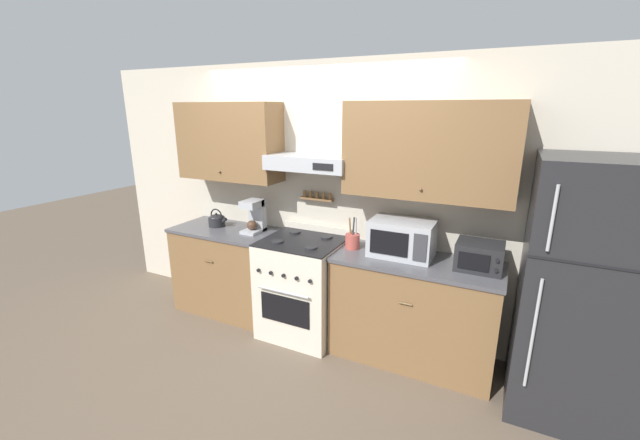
# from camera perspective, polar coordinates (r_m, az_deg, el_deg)

# --- Properties ---
(ground_plane) EXTENTS (16.00, 16.00, 0.00)m
(ground_plane) POSITION_cam_1_polar(r_m,az_deg,el_deg) (3.86, -4.35, -17.55)
(ground_plane) COLOR brown
(wall_back) EXTENTS (5.20, 0.46, 2.55)m
(wall_back) POSITION_cam_1_polar(r_m,az_deg,el_deg) (3.74, 0.35, 5.92)
(wall_back) COLOR beige
(wall_back) RESTS_ON ground_plane
(counter_left) EXTENTS (1.13, 0.62, 0.92)m
(counter_left) POSITION_cam_1_polar(r_m,az_deg,el_deg) (4.35, -13.04, -7.00)
(counter_left) COLOR brown
(counter_left) RESTS_ON ground_plane
(counter_right) EXTENTS (1.37, 0.62, 0.92)m
(counter_right) POSITION_cam_1_polar(r_m,az_deg,el_deg) (3.54, 13.39, -12.58)
(counter_right) COLOR brown
(counter_right) RESTS_ON ground_plane
(stove_range) EXTENTS (0.72, 0.71, 1.01)m
(stove_range) POSITION_cam_1_polar(r_m,az_deg,el_deg) (3.82, -2.49, -9.65)
(stove_range) COLOR beige
(stove_range) RESTS_ON ground_plane
(refrigerator) EXTENTS (0.82, 0.78, 1.84)m
(refrigerator) POSITION_cam_1_polar(r_m,az_deg,el_deg) (3.25, 34.31, -8.78)
(refrigerator) COLOR #232326
(refrigerator) RESTS_ON ground_plane
(tea_kettle) EXTENTS (0.22, 0.17, 0.19)m
(tea_kettle) POSITION_cam_1_polar(r_m,az_deg,el_deg) (4.29, -14.77, 0.01)
(tea_kettle) COLOR #232326
(tea_kettle) RESTS_ON counter_left
(coffee_maker) EXTENTS (0.17, 0.24, 0.33)m
(coffee_maker) POSITION_cam_1_polar(r_m,az_deg,el_deg) (4.01, -9.47, 0.69)
(coffee_maker) COLOR #ADAFB5
(coffee_maker) RESTS_ON counter_left
(microwave) EXTENTS (0.52, 0.35, 0.31)m
(microwave) POSITION_cam_1_polar(r_m,az_deg,el_deg) (3.37, 11.83, -2.60)
(microwave) COLOR #ADAFB5
(microwave) RESTS_ON counter_right
(utensil_crock) EXTENTS (0.13, 0.13, 0.29)m
(utensil_crock) POSITION_cam_1_polar(r_m,az_deg,el_deg) (3.51, 4.75, -3.01)
(utensil_crock) COLOR #B24C42
(utensil_crock) RESTS_ON counter_right
(toaster_oven) EXTENTS (0.35, 0.30, 0.22)m
(toaster_oven) POSITION_cam_1_polar(r_m,az_deg,el_deg) (3.28, 22.16, -4.86)
(toaster_oven) COLOR #232326
(toaster_oven) RESTS_ON counter_right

